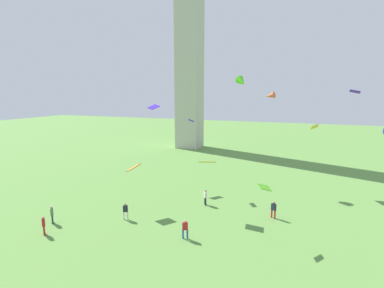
{
  "coord_description": "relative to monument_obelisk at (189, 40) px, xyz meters",
  "views": [
    {
      "loc": [
        10.11,
        -7.66,
        12.42
      ],
      "look_at": [
        0.9,
        16.12,
        7.88
      ],
      "focal_mm": 26.81,
      "sensor_mm": 36.0,
      "label": 1
    }
  ],
  "objects": [
    {
      "name": "kite_flying_7",
      "position": [
        20.71,
        -27.95,
        -11.78
      ],
      "size": [
        1.28,
        1.01,
        0.91
      ],
      "rotation": [
        0.0,
        0.0,
        4.4
      ],
      "color": "#D2572C"
    },
    {
      "name": "kite_flying_5",
      "position": [
        11.02,
        -27.18,
        -14.93
      ],
      "size": [
        1.1,
        1.23,
        0.52
      ],
      "rotation": [
        0.0,
        0.0,
        5.13
      ],
      "color": "#2B0CD5"
    },
    {
      "name": "kite_flying_9",
      "position": [
        5.01,
        -25.98,
        -13.36
      ],
      "size": [
        1.46,
        1.63,
        0.7
      ],
      "rotation": [
        0.0,
        0.0,
        1.2
      ],
      "color": "#4420F0"
    },
    {
      "name": "person_5",
      "position": [
        2.27,
        -41.72,
        -22.91
      ],
      "size": [
        0.52,
        0.51,
        1.78
      ],
      "rotation": [
        0.0,
        0.0,
        5.56
      ],
      "color": "#2D3338",
      "rests_on": "ground_plane"
    },
    {
      "name": "person_1",
      "position": [
        22.09,
        -32.82,
        -22.91
      ],
      "size": [
        0.53,
        0.47,
        1.77
      ],
      "rotation": [
        0.0,
        0.0,
        2.58
      ],
      "color": "red",
      "rests_on": "ground_plane"
    },
    {
      "name": "kite_flying_2",
      "position": [
        25.72,
        -21.55,
        -15.72
      ],
      "size": [
        0.97,
        1.52,
        0.96
      ],
      "rotation": [
        0.0,
        0.0,
        1.65
      ],
      "color": "gold"
    },
    {
      "name": "kite_flying_4",
      "position": [
        15.44,
        -33.96,
        -18.44
      ],
      "size": [
        1.66,
        1.21,
        0.5
      ],
      "rotation": [
        0.0,
        0.0,
        3.03
      ],
      "color": "gold"
    },
    {
      "name": "person_4",
      "position": [
        14.6,
        -31.99,
        -22.9
      ],
      "size": [
        0.46,
        0.53,
        1.78
      ],
      "rotation": [
        0.0,
        0.0,
        2.1
      ],
      "color": "#1E2333",
      "rests_on": "ground_plane"
    },
    {
      "name": "kite_flying_3",
      "position": [
        16.23,
        -21.7,
        -10.02
      ],
      "size": [
        2.11,
        2.23,
        1.75
      ],
      "rotation": [
        0.0,
        0.0,
        0.68
      ],
      "color": "#48CB16"
    },
    {
      "name": "kite_flying_6",
      "position": [
        7.88,
        -35.94,
        -19.24
      ],
      "size": [
        1.39,
        1.8,
        0.89
      ],
      "rotation": [
        0.0,
        0.0,
        4.38
      ],
      "color": "#C0731C"
    },
    {
      "name": "person_0",
      "position": [
        15.4,
        -39.85,
        -22.93
      ],
      "size": [
        0.53,
        0.36,
        1.73
      ],
      "rotation": [
        0.0,
        0.0,
        3.39
      ],
      "color": "#235693",
      "rests_on": "ground_plane"
    },
    {
      "name": "person_3",
      "position": [
        8.4,
        -38.45,
        -22.95
      ],
      "size": [
        0.5,
        0.39,
        1.69
      ],
      "rotation": [
        0.0,
        0.0,
        3.49
      ],
      "color": "silver",
      "rests_on": "ground_plane"
    },
    {
      "name": "monument_obelisk",
      "position": [
        0.0,
        0.0,
        0.0
      ],
      "size": [
        5.15,
        5.15,
        47.82
      ],
      "color": "#B7B2A8",
      "rests_on": "ground_plane"
    },
    {
      "name": "person_2",
      "position": [
        3.4,
        -43.69,
        -22.93
      ],
      "size": [
        0.51,
        0.49,
        1.74
      ],
      "rotation": [
        0.0,
        0.0,
        5.57
      ],
      "color": "red",
      "rests_on": "ground_plane"
    },
    {
      "name": "kite_flying_8",
      "position": [
        21.62,
        -37.44,
        -19.28
      ],
      "size": [
        1.28,
        1.3,
        0.62
      ],
      "rotation": [
        0.0,
        0.0,
        3.8
      ],
      "color": "#55B821"
    },
    {
      "name": "kite_flying_1",
      "position": [
        29.36,
        -25.18,
        -11.32
      ],
      "size": [
        1.06,
        0.81,
        0.48
      ],
      "rotation": [
        0.0,
        0.0,
        6.18
      ],
      "color": "#461BC3"
    }
  ]
}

